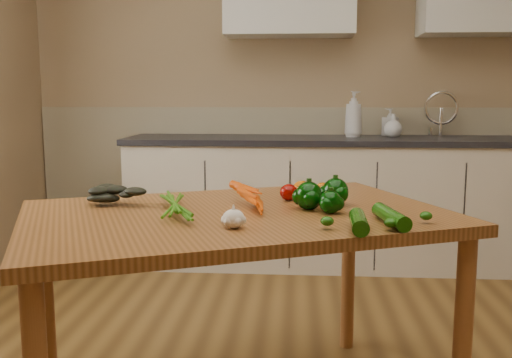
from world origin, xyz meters
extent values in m
cube|color=tan|center=(0.00, 2.51, 1.30)|extent=(4.00, 0.02, 2.60)
cube|color=tan|center=(0.00, 2.48, 0.55)|extent=(3.98, 0.03, 1.10)
cube|color=beige|center=(0.20, 2.19, 0.43)|extent=(2.80, 0.60, 0.86)
cube|color=#29282D|center=(0.20, 2.19, 0.88)|extent=(2.84, 0.64, 0.04)
cube|color=#99999E|center=(0.98, 2.19, 0.84)|extent=(0.55, 0.42, 0.10)
cylinder|color=silver|center=(0.98, 2.37, 1.02)|extent=(0.02, 0.02, 0.24)
cube|color=#93592A|center=(-0.25, 0.19, 0.76)|extent=(1.71, 1.43, 0.04)
cylinder|color=#975A2C|center=(0.53, 0.07, 0.37)|extent=(0.06, 0.06, 0.74)
cylinder|color=#975A2C|center=(-1.02, 0.30, 0.37)|extent=(0.06, 0.06, 0.74)
cylinder|color=#975A2C|center=(0.21, 0.82, 0.37)|extent=(0.06, 0.06, 0.74)
imported|color=silver|center=(0.35, 2.24, 1.06)|extent=(0.17, 0.17, 0.32)
imported|color=silver|center=(0.63, 2.37, 1.00)|extent=(0.13, 0.12, 0.20)
imported|color=silver|center=(0.63, 2.25, 0.98)|extent=(0.18, 0.18, 0.16)
ellipsoid|color=white|center=(-0.23, -0.07, 0.81)|extent=(0.07, 0.07, 0.06)
sphere|color=black|center=(0.01, 0.24, 0.83)|extent=(0.10, 0.10, 0.10)
sphere|color=black|center=(0.11, 0.33, 0.83)|extent=(0.10, 0.10, 0.10)
sphere|color=black|center=(0.08, 0.18, 0.82)|extent=(0.08, 0.08, 0.08)
ellipsoid|color=#810602|center=(-0.07, 0.41, 0.82)|extent=(0.07, 0.07, 0.06)
ellipsoid|color=#BD5304|center=(-0.01, 0.48, 0.82)|extent=(0.07, 0.07, 0.07)
ellipsoid|color=#BD5304|center=(0.07, 0.49, 0.81)|extent=(0.06, 0.06, 0.06)
cylinder|color=#134407|center=(0.27, 0.02, 0.81)|extent=(0.09, 0.24, 0.05)
cylinder|color=#134407|center=(0.16, -0.07, 0.81)|extent=(0.06, 0.19, 0.05)
camera|label=1|loc=(-0.03, -1.79, 1.19)|focal=40.00mm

